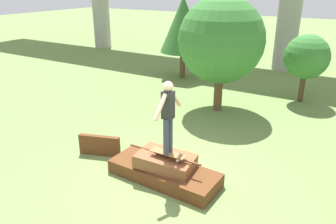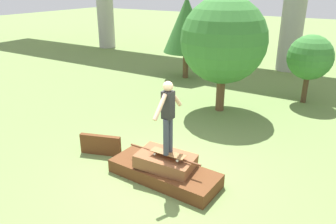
{
  "view_description": "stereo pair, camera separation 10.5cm",
  "coord_description": "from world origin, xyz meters",
  "px_view_note": "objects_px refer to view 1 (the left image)",
  "views": [
    {
      "loc": [
        3.35,
        -5.48,
        4.21
      ],
      "look_at": [
        0.15,
        -0.07,
        1.71
      ],
      "focal_mm": 35.0,
      "sensor_mm": 36.0,
      "label": 1
    },
    {
      "loc": [
        3.44,
        -5.42,
        4.21
      ],
      "look_at": [
        0.15,
        -0.07,
        1.71
      ],
      "focal_mm": 35.0,
      "sensor_mm": 36.0,
      "label": 2
    }
  ],
  "objects_px": {
    "skateboard": "(168,153)",
    "tree_behind_left": "(183,25)",
    "tree_behind_right": "(307,57)",
    "tree_mid_back": "(221,40)",
    "skater": "(168,113)"
  },
  "relations": [
    {
      "from": "skater",
      "to": "tree_mid_back",
      "type": "bearing_deg",
      "value": 99.6
    },
    {
      "from": "skateboard",
      "to": "skater",
      "type": "relative_size",
      "value": 0.51
    },
    {
      "from": "skater",
      "to": "tree_mid_back",
      "type": "xyz_separation_m",
      "value": [
        -0.81,
        4.79,
        0.75
      ]
    },
    {
      "from": "tree_behind_left",
      "to": "tree_behind_right",
      "type": "relative_size",
      "value": 1.47
    },
    {
      "from": "tree_mid_back",
      "to": "tree_behind_right",
      "type": "bearing_deg",
      "value": 45.44
    },
    {
      "from": "tree_behind_left",
      "to": "tree_mid_back",
      "type": "relative_size",
      "value": 0.95
    },
    {
      "from": "skater",
      "to": "tree_behind_left",
      "type": "distance_m",
      "value": 8.8
    },
    {
      "from": "tree_behind_right",
      "to": "tree_mid_back",
      "type": "relative_size",
      "value": 0.65
    },
    {
      "from": "tree_behind_right",
      "to": "skater",
      "type": "bearing_deg",
      "value": -102.19
    },
    {
      "from": "tree_behind_right",
      "to": "tree_mid_back",
      "type": "distance_m",
      "value": 3.45
    },
    {
      "from": "tree_behind_left",
      "to": "tree_behind_right",
      "type": "distance_m",
      "value": 5.52
    },
    {
      "from": "skateboard",
      "to": "tree_mid_back",
      "type": "distance_m",
      "value": 5.14
    },
    {
      "from": "skateboard",
      "to": "tree_behind_left",
      "type": "relative_size",
      "value": 0.22
    },
    {
      "from": "skateboard",
      "to": "skater",
      "type": "xyz_separation_m",
      "value": [
        -0.0,
        0.0,
        0.95
      ]
    },
    {
      "from": "tree_behind_right",
      "to": "tree_mid_back",
      "type": "height_order",
      "value": "tree_mid_back"
    }
  ]
}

